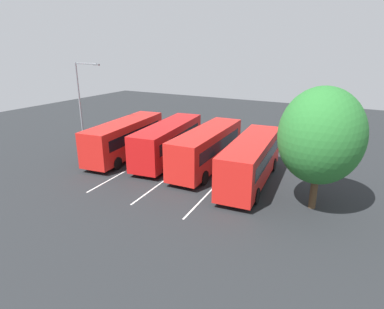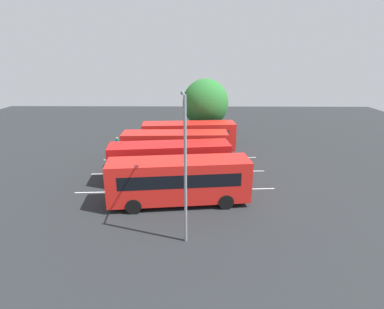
{
  "view_description": "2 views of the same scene",
  "coord_description": "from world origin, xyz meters",
  "px_view_note": "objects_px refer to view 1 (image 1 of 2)",
  "views": [
    {
      "loc": [
        -22.32,
        -12.77,
        9.62
      ],
      "look_at": [
        -0.36,
        -0.91,
        1.27
      ],
      "focal_mm": 30.07,
      "sensor_mm": 36.0,
      "label": 1
    },
    {
      "loc": [
        -1.53,
        25.62,
        10.2
      ],
      "look_at": [
        -1.22,
        0.45,
        1.88
      ],
      "focal_mm": 28.22,
      "sensor_mm": 36.0,
      "label": 2
    }
  ],
  "objects_px": {
    "bus_center_left": "(207,147)",
    "pedestrian": "(274,143)",
    "bus_center_right": "(168,140)",
    "street_lamp": "(82,102)",
    "depot_tree": "(321,136)",
    "bus_far_right": "(125,137)",
    "bus_far_left": "(251,160)"
  },
  "relations": [
    {
      "from": "bus_far_left",
      "to": "bus_center_left",
      "type": "bearing_deg",
      "value": 69.05
    },
    {
      "from": "bus_center_right",
      "to": "pedestrian",
      "type": "relative_size",
      "value": 5.73
    },
    {
      "from": "pedestrian",
      "to": "bus_far_left",
      "type": "bearing_deg",
      "value": -0.5
    },
    {
      "from": "bus_far_right",
      "to": "depot_tree",
      "type": "xyz_separation_m",
      "value": [
        -2.36,
        -16.79,
        2.86
      ]
    },
    {
      "from": "bus_far_left",
      "to": "bus_far_right",
      "type": "distance_m",
      "value": 12.07
    },
    {
      "from": "pedestrian",
      "to": "bus_far_right",
      "type": "bearing_deg",
      "value": -60.77
    },
    {
      "from": "pedestrian",
      "to": "depot_tree",
      "type": "height_order",
      "value": "depot_tree"
    },
    {
      "from": "bus_center_right",
      "to": "bus_center_left",
      "type": "bearing_deg",
      "value": -100.14
    },
    {
      "from": "bus_center_left",
      "to": "pedestrian",
      "type": "xyz_separation_m",
      "value": [
        6.54,
        -3.87,
        -0.78
      ]
    },
    {
      "from": "street_lamp",
      "to": "depot_tree",
      "type": "distance_m",
      "value": 21.25
    },
    {
      "from": "bus_center_left",
      "to": "street_lamp",
      "type": "height_order",
      "value": "street_lamp"
    },
    {
      "from": "bus_far_right",
      "to": "depot_tree",
      "type": "relative_size",
      "value": 1.34
    },
    {
      "from": "pedestrian",
      "to": "street_lamp",
      "type": "distance_m",
      "value": 18.4
    },
    {
      "from": "bus_far_left",
      "to": "street_lamp",
      "type": "relative_size",
      "value": 1.21
    },
    {
      "from": "bus_center_right",
      "to": "bus_far_right",
      "type": "distance_m",
      "value": 4.14
    },
    {
      "from": "street_lamp",
      "to": "depot_tree",
      "type": "relative_size",
      "value": 1.1
    },
    {
      "from": "bus_far_right",
      "to": "pedestrian",
      "type": "distance_m",
      "value": 13.89
    },
    {
      "from": "pedestrian",
      "to": "bus_center_left",
      "type": "bearing_deg",
      "value": -33.24
    },
    {
      "from": "bus_far_right",
      "to": "street_lamp",
      "type": "bearing_deg",
      "value": 91.46
    },
    {
      "from": "bus_far_left",
      "to": "pedestrian",
      "type": "relative_size",
      "value": 5.7
    },
    {
      "from": "bus_center_right",
      "to": "pedestrian",
      "type": "distance_m",
      "value": 10.04
    },
    {
      "from": "bus_center_right",
      "to": "street_lamp",
      "type": "xyz_separation_m",
      "value": [
        -1.6,
        8.42,
        2.98
      ]
    },
    {
      "from": "pedestrian",
      "to": "bus_center_right",
      "type": "bearing_deg",
      "value": -53.36
    },
    {
      "from": "bus_center_left",
      "to": "bus_center_right",
      "type": "height_order",
      "value": "same"
    },
    {
      "from": "bus_center_left",
      "to": "depot_tree",
      "type": "height_order",
      "value": "depot_tree"
    },
    {
      "from": "bus_center_right",
      "to": "depot_tree",
      "type": "height_order",
      "value": "depot_tree"
    },
    {
      "from": "street_lamp",
      "to": "depot_tree",
      "type": "bearing_deg",
      "value": -10.02
    },
    {
      "from": "pedestrian",
      "to": "street_lamp",
      "type": "bearing_deg",
      "value": -66.46
    },
    {
      "from": "depot_tree",
      "to": "bus_center_right",
      "type": "bearing_deg",
      "value": 75.33
    },
    {
      "from": "bus_center_left",
      "to": "bus_far_right",
      "type": "bearing_deg",
      "value": 93.41
    },
    {
      "from": "bus_center_left",
      "to": "bus_center_right",
      "type": "relative_size",
      "value": 0.99
    },
    {
      "from": "bus_far_left",
      "to": "pedestrian",
      "type": "height_order",
      "value": "bus_far_left"
    }
  ]
}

